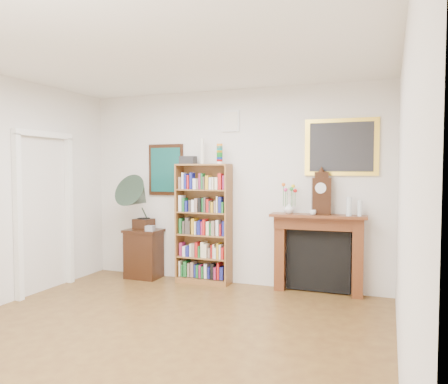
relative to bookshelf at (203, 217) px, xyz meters
name	(u,v)px	position (x,y,z in m)	size (l,w,h in m)	color
room	(138,198)	(0.36, -2.34, 0.43)	(4.51, 5.01, 2.81)	#533319
door_casing	(45,199)	(-1.84, -1.14, 0.29)	(0.08, 1.02, 2.17)	white
teal_poster	(166,170)	(-0.69, 0.14, 0.68)	(0.58, 0.04, 0.78)	black
small_picture	(230,121)	(0.36, 0.14, 1.38)	(0.26, 0.04, 0.30)	white
gilt_painting	(341,147)	(1.91, 0.14, 0.98)	(0.95, 0.04, 0.75)	yellow
bookshelf	(203,217)	(0.00, 0.00, 0.00)	(0.80, 0.29, 2.00)	brown
side_cabinet	(144,254)	(-0.97, -0.05, -0.60)	(0.54, 0.40, 0.74)	black
fireplace	(318,247)	(1.64, 0.07, -0.35)	(1.27, 0.35, 1.06)	#502612
gramophone	(138,199)	(-1.01, -0.13, 0.25)	(0.58, 0.69, 0.84)	black
cd_stack	(150,228)	(-0.79, -0.16, -0.19)	(0.12, 0.12, 0.08)	#A3A3AF
mantel_clock	(321,194)	(1.68, 0.05, 0.36)	(0.27, 0.19, 0.56)	black
flower_vase	(289,208)	(1.26, 0.01, 0.17)	(0.14, 0.14, 0.15)	silver
teacup	(313,212)	(1.59, -0.08, 0.13)	(0.09, 0.09, 0.07)	silver
bottle_left	(349,207)	(2.04, -0.02, 0.21)	(0.07, 0.07, 0.24)	silver
bottle_right	(360,208)	(2.17, 0.02, 0.19)	(0.06, 0.06, 0.20)	silver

